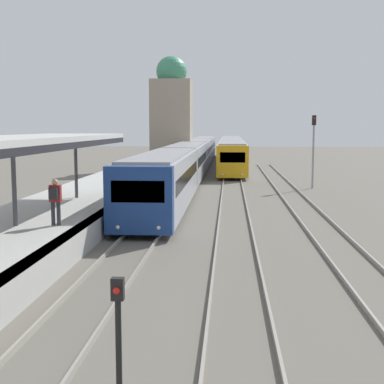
{
  "coord_description": "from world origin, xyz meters",
  "views": [
    {
      "loc": [
        3.49,
        -3.2,
        4.42
      ],
      "look_at": [
        1.88,
        19.89,
        1.61
      ],
      "focal_mm": 50.0,
      "sensor_mm": 36.0,
      "label": 1
    }
  ],
  "objects_px": {
    "train_near": "(193,156)",
    "train_far": "(232,150)",
    "signal_post_near": "(118,327)",
    "person_on_platform": "(55,198)",
    "signal_mast_far": "(313,143)"
  },
  "relations": [
    {
      "from": "train_near",
      "to": "train_far",
      "type": "xyz_separation_m",
      "value": [
        3.76,
        13.69,
        -0.0
      ]
    },
    {
      "from": "train_far",
      "to": "signal_post_near",
      "type": "distance_m",
      "value": 56.78
    },
    {
      "from": "person_on_platform",
      "to": "train_far",
      "type": "bearing_deg",
      "value": 82.18
    },
    {
      "from": "train_near",
      "to": "signal_post_near",
      "type": "xyz_separation_m",
      "value": [
        1.76,
        -43.05,
        -0.42
      ]
    },
    {
      "from": "train_far",
      "to": "signal_mast_far",
      "type": "xyz_separation_m",
      "value": [
        5.77,
        -25.7,
        1.61
      ]
    },
    {
      "from": "signal_post_near",
      "to": "train_near",
      "type": "bearing_deg",
      "value": 92.34
    },
    {
      "from": "train_far",
      "to": "signal_post_near",
      "type": "bearing_deg",
      "value": -92.02
    },
    {
      "from": "person_on_platform",
      "to": "train_far",
      "type": "relative_size",
      "value": 0.04
    },
    {
      "from": "train_near",
      "to": "train_far",
      "type": "relative_size",
      "value": 1.47
    },
    {
      "from": "train_far",
      "to": "train_near",
      "type": "bearing_deg",
      "value": -105.36
    },
    {
      "from": "signal_mast_far",
      "to": "train_near",
      "type": "bearing_deg",
      "value": 128.45
    },
    {
      "from": "train_far",
      "to": "signal_mast_far",
      "type": "distance_m",
      "value": 26.39
    },
    {
      "from": "person_on_platform",
      "to": "train_far",
      "type": "height_order",
      "value": "train_far"
    },
    {
      "from": "train_far",
      "to": "signal_post_near",
      "type": "relative_size",
      "value": 20.26
    },
    {
      "from": "train_near",
      "to": "signal_mast_far",
      "type": "xyz_separation_m",
      "value": [
        9.53,
        -12.0,
        1.61
      ]
    }
  ]
}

